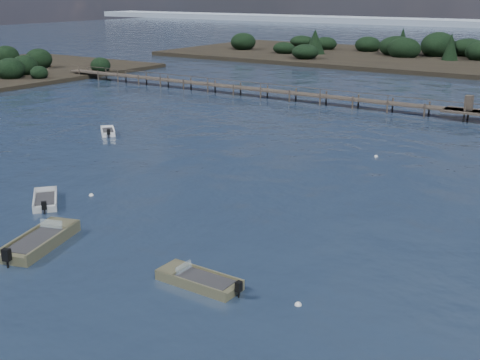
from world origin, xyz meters
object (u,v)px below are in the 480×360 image
Objects in this scene: dinghy_near_olive at (41,243)px; jetty at (264,90)px; dinghy_mid_white_a at (199,282)px; tender_far_grey at (108,132)px; dinghy_mid_grey at (45,201)px.

jetty reaches higher than dinghy_near_olive.
dinghy_mid_white_a is 52.49m from jetty.
jetty is at bearing 86.26° from tender_far_grey.
jetty is at bearing 107.52° from dinghy_near_olive.
dinghy_mid_white_a is 0.07× the size of jetty.
dinghy_near_olive is 49.72m from jetty.
tender_far_grey reaches higher than dinghy_mid_grey.
dinghy_mid_white_a reaches higher than dinghy_mid_grey.
tender_far_grey is (-26.67, 20.00, 0.02)m from dinghy_mid_white_a.
tender_far_grey is 0.79× the size of dinghy_mid_grey.
dinghy_near_olive reaches higher than tender_far_grey.
dinghy_mid_grey is at bearing 139.14° from dinghy_near_olive.
jetty is at bearing 102.60° from dinghy_mid_grey.
dinghy_mid_white_a is at bearing -36.87° from tender_far_grey.
dinghy_near_olive reaches higher than dinghy_mid_white_a.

